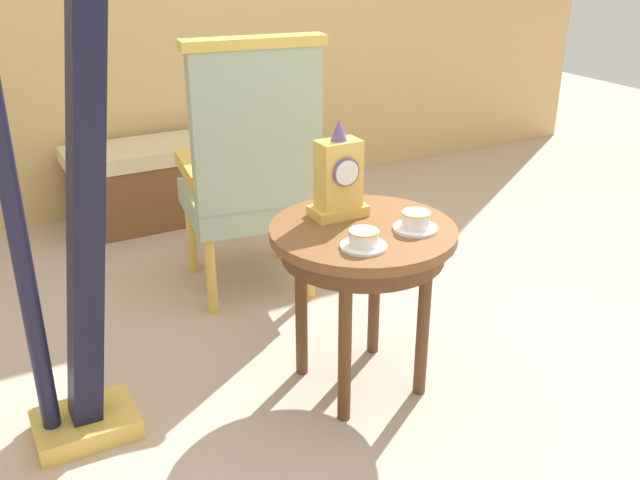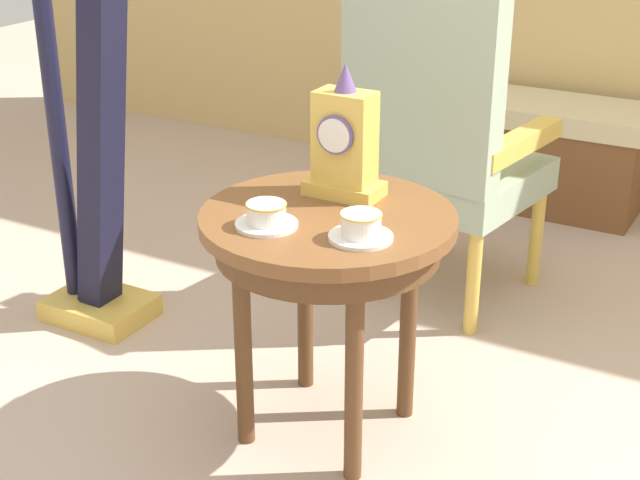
# 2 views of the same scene
# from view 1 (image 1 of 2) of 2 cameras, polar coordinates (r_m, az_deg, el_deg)

# --- Properties ---
(ground_plane) EXTENTS (10.00, 10.00, 0.00)m
(ground_plane) POSITION_cam_1_polar(r_m,az_deg,el_deg) (2.67, 5.31, -11.48)
(ground_plane) COLOR #BCA38E
(side_table) EXTENTS (0.62, 0.62, 0.61)m
(side_table) POSITION_cam_1_polar(r_m,az_deg,el_deg) (2.43, 3.36, -0.72)
(side_table) COLOR brown
(side_table) RESTS_ON ground
(teacup_left) EXTENTS (0.15, 0.15, 0.06)m
(teacup_left) POSITION_cam_1_polar(r_m,az_deg,el_deg) (2.24, 3.45, 0.01)
(teacup_left) COLOR white
(teacup_left) RESTS_ON side_table
(teacup_right) EXTENTS (0.15, 0.15, 0.06)m
(teacup_right) POSITION_cam_1_polar(r_m,az_deg,el_deg) (2.38, 7.53, 1.44)
(teacup_right) COLOR white
(teacup_right) RESTS_ON side_table
(mantel_clock) EXTENTS (0.19, 0.11, 0.34)m
(mantel_clock) POSITION_cam_1_polar(r_m,az_deg,el_deg) (2.44, 1.47, 4.86)
(mantel_clock) COLOR gold
(mantel_clock) RESTS_ON side_table
(armchair) EXTENTS (0.61, 0.60, 1.14)m
(armchair) POSITION_cam_1_polar(r_m,az_deg,el_deg) (3.06, -5.44, 5.71)
(armchair) COLOR #9EB299
(armchair) RESTS_ON ground
(harp) EXTENTS (0.40, 0.24, 1.80)m
(harp) POSITION_cam_1_polar(r_m,az_deg,el_deg) (2.22, -19.29, 1.00)
(harp) COLOR gold
(harp) RESTS_ON ground
(window_bench) EXTENTS (1.07, 0.40, 0.44)m
(window_bench) POSITION_cam_1_polar(r_m,az_deg,el_deg) (4.11, -11.86, 4.61)
(window_bench) COLOR beige
(window_bench) RESTS_ON ground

